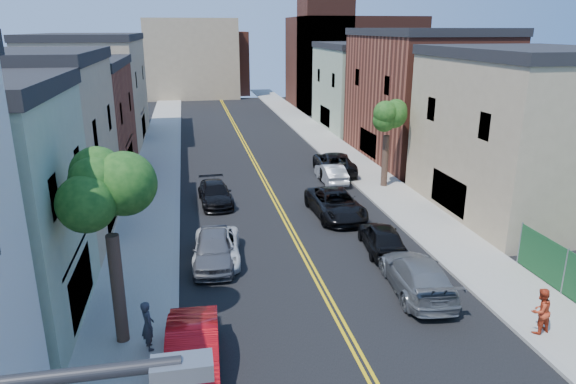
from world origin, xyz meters
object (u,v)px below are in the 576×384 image
black_car_left (215,194)px  pedestrian_left (148,325)px  black_suv_lane (336,204)px  black_car_right (382,237)px  grey_car_right (417,275)px  pedestrian_right (540,311)px  white_pickup (217,248)px  grey_car_left (214,249)px  silver_car_right (331,173)px  dark_car_right_far (334,163)px  red_sedan (193,353)px

black_car_left → pedestrian_left: size_ratio=2.62×
black_suv_lane → black_car_right: bearing=-82.7°
grey_car_right → black_car_right: grey_car_right is taller
black_suv_lane → pedestrian_right: size_ratio=3.22×
white_pickup → grey_car_left: size_ratio=1.02×
silver_car_right → pedestrian_right: size_ratio=2.42×
white_pickup → dark_car_right_far: bearing=59.7°
white_pickup → grey_car_right: bearing=-25.8°
black_car_left → red_sedan: bearing=-99.2°
pedestrian_left → black_car_right: bearing=-78.5°
silver_car_right → pedestrian_right: 20.35m
pedestrian_right → black_car_right: bearing=-84.6°
dark_car_right_far → pedestrian_left: 24.35m
red_sedan → black_suv_lane: bearing=59.5°
grey_car_right → black_suv_lane: size_ratio=0.96×
red_sedan → grey_car_left: red_sedan is taller
black_car_right → pedestrian_right: bearing=115.4°
grey_car_left → black_car_left: bearing=90.5°
dark_car_right_far → pedestrian_right: pedestrian_right is taller
black_car_right → black_suv_lane: black_suv_lane is taller
pedestrian_left → grey_car_left: bearing=-41.1°
black_car_left → black_suv_lane: bearing=-31.5°
pedestrian_left → pedestrian_right: pedestrian_left is taller
black_car_left → grey_car_right: 15.18m
black_car_left → silver_car_right: (8.43, 3.20, 0.01)m
black_car_right → silver_car_right: (0.76, 12.07, -0.04)m
grey_car_right → pedestrian_left: pedestrian_left is taller
grey_car_right → black_suv_lane: bearing=-79.4°
silver_car_right → pedestrian_right: (2.07, -20.24, 0.32)m
pedestrian_left → white_pickup: bearing=-41.1°
grey_car_left → grey_car_right: bearing=-23.3°
black_car_right → pedestrian_right: size_ratio=2.47×
grey_car_right → silver_car_right: bearing=-87.1°
black_car_left → pedestrian_right: 20.02m
red_sedan → pedestrian_left: pedestrian_left is taller
red_sedan → black_car_right: 12.34m
dark_car_right_far → black_suv_lane: dark_car_right_far is taller
black_car_right → silver_car_right: 12.09m
pedestrian_left → pedestrian_right: size_ratio=1.03×
pedestrian_right → black_car_left: bearing=-72.0°
dark_car_right_far → grey_car_left: bearing=62.3°
silver_car_right → dark_car_right_far: dark_car_right_far is taller
black_car_right → pedestrian_right: 8.65m
black_car_left → dark_car_right_far: (9.30, 5.54, 0.15)m
red_sedan → white_pickup: bearing=83.5°
grey_car_left → pedestrian_left: pedestrian_left is taller
pedestrian_left → pedestrian_right: (13.66, -1.66, -0.02)m
grey_car_right → pedestrian_left: bearing=17.6°
grey_car_left → black_suv_lane: 9.06m
black_car_right → dark_car_right_far: 14.50m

